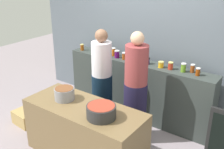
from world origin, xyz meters
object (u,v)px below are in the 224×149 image
Objects in this scene: preserve_jar_2 at (99,49)px; preserve_jar_11 at (171,66)px; cooking_pot_center at (101,112)px; preserve_jar_6 at (117,54)px; preserve_jar_8 at (139,58)px; preserve_jar_10 at (161,65)px; preserve_jar_13 at (192,68)px; cook_in_cap at (135,94)px; cook_with_tongs at (102,83)px; bread_crate at (26,117)px; preserve_jar_3 at (103,51)px; preserve_jar_5 at (113,52)px; preserve_jar_7 at (124,56)px; preserve_jar_9 at (147,61)px; preserve_jar_4 at (106,53)px; preserve_jar_1 at (95,48)px; cooking_pot_left at (64,94)px; preserve_jar_0 at (82,47)px; preserve_jar_12 at (183,68)px; preserve_jar_14 at (198,72)px.

preserve_jar_11 is (1.44, -0.03, -0.01)m from preserve_jar_2.
preserve_jar_2 reaches higher than cooking_pot_center.
preserve_jar_6 is 0.96× the size of preserve_jar_8.
preserve_jar_10 is 0.77× the size of preserve_jar_13.
cook_in_cap is at bearing -38.16° from preserve_jar_6.
cook_with_tongs reaches higher than bread_crate.
preserve_jar_5 reaches higher than preserve_jar_3.
cook_with_tongs reaches higher than preserve_jar_7.
preserve_jar_7 is 0.63m from cook_with_tongs.
cooking_pot_center is at bearing -88.91° from cook_in_cap.
preserve_jar_8 is 1.38× the size of preserve_jar_10.
preserve_jar_9 is 1.10× the size of preserve_jar_10.
cooking_pot_center is (0.88, -1.49, -0.23)m from preserve_jar_5.
preserve_jar_4 is at bearing -174.35° from preserve_jar_8.
preserve_jar_1 is 0.98× the size of preserve_jar_8.
preserve_jar_1 is 0.48× the size of cooking_pot_left.
cooking_pot_left is (0.59, -1.41, -0.22)m from preserve_jar_1.
preserve_jar_13 reaches higher than preserve_jar_0.
preserve_jar_1 is 1.76m from bread_crate.
preserve_jar_1 is at bearing 136.85° from cook_with_tongs.
preserve_jar_12 is at bearing 25.70° from cook_with_tongs.
cook_in_cap is (-0.26, -0.61, -0.31)m from preserve_jar_11.
cooking_pot_left is at bearing -67.13° from preserve_jar_1.
preserve_jar_7 is (0.71, -0.06, -0.00)m from preserve_jar_1.
preserve_jar_13 is (1.45, 0.04, -0.01)m from preserve_jar_5.
preserve_jar_10 is 1.59m from cooking_pot_left.
preserve_jar_10 is at bearing 33.67° from cook_with_tongs.
preserve_jar_12 is at bearing -0.88° from preserve_jar_5.
preserve_jar_2 is 1.41× the size of preserve_jar_10.
preserve_jar_11 reaches higher than preserve_jar_4.
cook_in_cap is (0.15, -0.61, -0.31)m from preserve_jar_9.
bread_crate is (-1.15, -1.32, -0.99)m from preserve_jar_7.
cook_in_cap is (1.18, -0.64, -0.33)m from preserve_jar_2.
preserve_jar_12 reaches higher than preserve_jar_4.
preserve_jar_13 is (0.32, 0.08, 0.01)m from preserve_jar_11.
cook_in_cap is at bearing -99.81° from preserve_jar_10.
preserve_jar_12 is (2.01, 0.06, 0.01)m from preserve_jar_0.
preserve_jar_5 is at bearing 177.46° from preserve_jar_9.
cook_with_tongs reaches higher than preserve_jar_0.
preserve_jar_4 is 0.81m from preserve_jar_9.
cooking_pot_left is at bearing -94.79° from preserve_jar_7.
preserve_jar_1 is 0.24m from preserve_jar_3.
preserve_jar_2 is 1.29m from preserve_jar_10.
preserve_jar_7 reaches higher than preserve_jar_14.
preserve_jar_4 is 0.81× the size of preserve_jar_12.
preserve_jar_0 is 0.87× the size of preserve_jar_8.
preserve_jar_6 is (0.80, 0.02, 0.01)m from preserve_jar_0.
bread_crate is (-1.00, -1.32, -0.99)m from preserve_jar_6.
cook_with_tongs is at bearing -29.91° from preserve_jar_0.
preserve_jar_8 reaches higher than preserve_jar_7.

